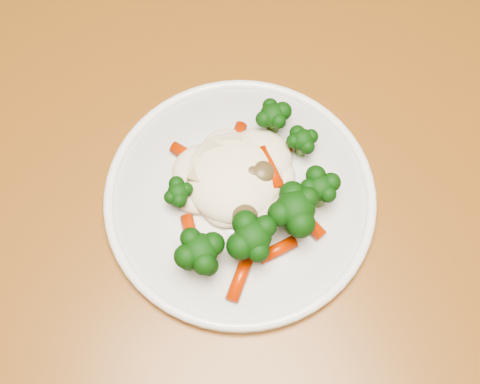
# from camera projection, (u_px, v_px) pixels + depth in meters

# --- Properties ---
(dining_table) EXTENTS (1.16, 0.81, 0.75)m
(dining_table) POSITION_uv_depth(u_px,v_px,m) (246.00, 227.00, 0.69)
(dining_table) COLOR brown
(dining_table) RESTS_ON ground
(plate) EXTENTS (0.26, 0.26, 0.01)m
(plate) POSITION_uv_depth(u_px,v_px,m) (240.00, 198.00, 0.58)
(plate) COLOR white
(plate) RESTS_ON dining_table
(meal) EXTENTS (0.17, 0.17, 0.05)m
(meal) POSITION_uv_depth(u_px,v_px,m) (246.00, 197.00, 0.55)
(meal) COLOR #FCEEC9
(meal) RESTS_ON plate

